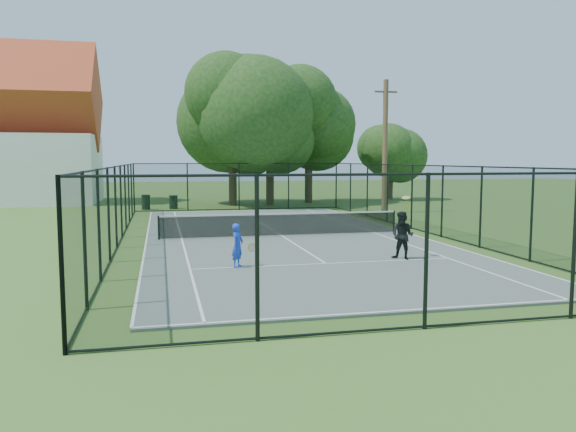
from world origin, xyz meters
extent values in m
plane|color=#3E6522|center=(0.00, 0.00, 0.00)|extent=(120.00, 120.00, 0.00)
cube|color=slate|center=(0.00, 0.00, 0.03)|extent=(11.00, 24.00, 0.06)
cylinder|color=black|center=(-5.00, 0.00, 0.53)|extent=(0.08, 0.08, 0.95)
cylinder|color=black|center=(5.00, 0.00, 0.53)|extent=(0.08, 0.08, 0.95)
cube|color=black|center=(0.00, 0.00, 0.53)|extent=(10.00, 0.03, 0.88)
cube|color=white|center=(0.00, 0.00, 0.98)|extent=(10.00, 0.05, 0.06)
cylinder|color=#332114|center=(0.05, 16.61, 2.18)|extent=(0.56, 0.56, 4.36)
sphere|color=black|center=(0.05, 16.61, 6.32)|extent=(7.86, 7.86, 7.86)
cylinder|color=#332114|center=(2.73, 16.68, 1.70)|extent=(0.56, 0.56, 3.40)
sphere|color=black|center=(2.73, 16.68, 4.92)|extent=(6.09, 6.09, 6.09)
cylinder|color=#332114|center=(5.85, 17.69, 2.02)|extent=(0.56, 0.56, 4.03)
sphere|color=black|center=(5.85, 17.69, 5.63)|extent=(6.40, 6.40, 6.40)
cylinder|color=#332114|center=(13.20, 19.82, 1.34)|extent=(0.56, 0.56, 2.68)
sphere|color=black|center=(13.20, 19.82, 3.85)|extent=(4.67, 4.67, 4.67)
cylinder|color=black|center=(-5.85, 14.56, 0.46)|extent=(0.54, 0.54, 0.91)
cylinder|color=black|center=(-5.85, 14.56, 0.93)|extent=(0.58, 0.58, 0.05)
cylinder|color=black|center=(-4.10, 14.62, 0.42)|extent=(0.54, 0.54, 0.84)
cylinder|color=black|center=(-4.10, 14.62, 0.86)|extent=(0.58, 0.58, 0.05)
cylinder|color=#4C3823|center=(8.26, 9.00, 3.96)|extent=(0.30, 0.30, 7.93)
cube|color=#4C3823|center=(8.26, 9.00, 7.22)|extent=(1.40, 0.10, 0.10)
imported|color=blue|center=(-2.71, -6.34, 0.71)|extent=(0.52, 0.57, 1.30)
torus|color=gold|center=(-2.26, -6.19, 0.61)|extent=(0.27, 0.18, 0.29)
cylinder|color=silver|center=(-2.26, -6.19, 0.61)|extent=(0.23, 0.15, 0.25)
imported|color=black|center=(2.59, -6.23, 0.83)|extent=(0.93, 0.94, 1.53)
torus|color=gold|center=(2.84, -5.88, 2.01)|extent=(0.30, 0.28, 0.14)
cylinder|color=silver|center=(2.84, -5.88, 2.01)|extent=(0.26, 0.24, 0.11)
sphere|color=#CCE526|center=(3.18, -5.92, 2.64)|extent=(0.07, 0.07, 0.07)
camera|label=1|loc=(-4.88, -22.65, 3.25)|focal=35.00mm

